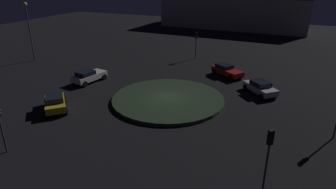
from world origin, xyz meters
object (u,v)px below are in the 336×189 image
object	(u,v)px
car_yellow	(55,102)
car_silver	(260,87)
streetlamp_north	(28,21)
store_building	(236,10)
car_white	(89,76)
car_red	(227,70)
traffic_light_east	(196,40)
traffic_light_southwest	(268,150)

from	to	relation	value
car_yellow	car_silver	size ratio (longest dim) A/B	0.95
streetlamp_north	store_building	world-z (taller)	streetlamp_north
store_building	streetlamp_north	bearing A→B (deg)	65.83
store_building	car_yellow	bearing A→B (deg)	86.14
car_white	car_silver	bearing A→B (deg)	-67.14
car_silver	car_red	size ratio (longest dim) A/B	0.93
car_yellow	streetlamp_north	xyz separation A→B (m)	(12.37, 15.45, 5.07)
car_red	streetlamp_north	size ratio (longest dim) A/B	0.53
car_red	streetlamp_north	xyz separation A→B (m)	(-4.12, 28.35, 5.12)
streetlamp_north	car_red	bearing A→B (deg)	-81.73
car_red	store_building	distance (m)	39.63
car_white	traffic_light_east	distance (m)	17.52
car_red	car_white	size ratio (longest dim) A/B	0.99
car_yellow	traffic_light_southwest	xyz separation A→B (m)	(-4.28, -19.60, 2.28)
store_building	car_white	bearing A→B (deg)	82.83
car_silver	streetlamp_north	distance (m)	33.41
car_yellow	car_white	bearing A→B (deg)	-30.07
car_yellow	car_white	size ratio (longest dim) A/B	0.88
streetlamp_north	store_building	distance (m)	48.30
traffic_light_southwest	traffic_light_east	xyz separation A→B (m)	(27.10, 12.93, -0.18)
car_red	traffic_light_east	bearing A→B (deg)	169.94
car_yellow	traffic_light_east	distance (m)	23.87
car_silver	car_white	distance (m)	19.97
traffic_light_east	store_building	world-z (taller)	store_building
car_white	traffic_light_east	world-z (taller)	traffic_light_east
car_silver	store_building	distance (m)	45.02
car_yellow	car_silver	bearing A→B (deg)	-99.95
car_yellow	car_white	xyz separation A→B (m)	(7.71, 1.94, -0.01)
streetlamp_north	store_building	bearing A→B (deg)	-26.84
car_white	store_building	world-z (taller)	store_building
car_yellow	store_building	world-z (taller)	store_building
car_yellow	car_red	distance (m)	20.94
car_yellow	car_white	distance (m)	7.95
car_white	traffic_light_southwest	bearing A→B (deg)	-108.53
car_silver	car_red	bearing A→B (deg)	-176.96
car_silver	store_building	world-z (taller)	store_building
car_silver	traffic_light_east	bearing A→B (deg)	-177.72
traffic_light_southwest	traffic_light_east	size ratio (longest dim) A/B	1.07
car_white	traffic_light_southwest	xyz separation A→B (m)	(-11.98, -21.54, 2.28)
traffic_light_east	car_yellow	bearing A→B (deg)	-24.51
car_red	streetlamp_north	distance (m)	29.10
traffic_light_east	store_building	size ratio (longest dim) A/B	0.12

